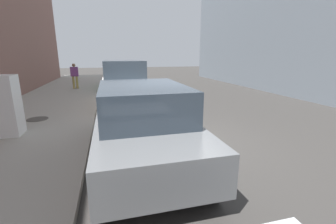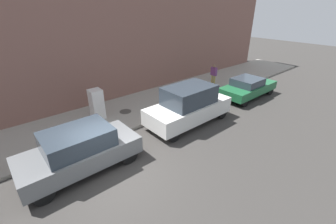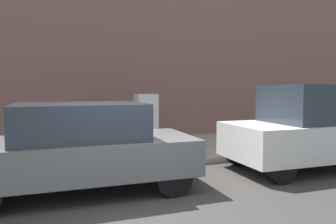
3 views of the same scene
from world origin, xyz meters
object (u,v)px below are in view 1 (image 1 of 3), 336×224
(parked_suv_gray, at_px, (143,123))
(discarded_refrigerator, at_px, (6,106))
(pedestrian_walking_far, at_px, (75,74))
(parked_sedan_green, at_px, (119,78))
(parked_van_white, at_px, (124,84))

(parked_suv_gray, bearing_deg, discarded_refrigerator, 146.52)
(pedestrian_walking_far, bearing_deg, discarded_refrigerator, -118.96)
(parked_suv_gray, height_order, parked_sedan_green, parked_suv_gray)
(discarded_refrigerator, distance_m, pedestrian_walking_far, 9.31)
(pedestrian_walking_far, xyz_separation_m, parked_sedan_green, (2.88, 0.22, -0.37))
(discarded_refrigerator, distance_m, parked_van_white, 5.05)
(parked_sedan_green, bearing_deg, parked_suv_gray, -90.00)
(parked_suv_gray, relative_size, parked_sedan_green, 0.99)
(discarded_refrigerator, height_order, pedestrian_walking_far, discarded_refrigerator)
(parked_sedan_green, bearing_deg, pedestrian_walking_far, -175.59)
(discarded_refrigerator, xyz_separation_m, parked_sedan_green, (3.49, 9.51, -0.26))
(pedestrian_walking_far, height_order, parked_sedan_green, pedestrian_walking_far)
(pedestrian_walking_far, bearing_deg, parked_sedan_green, -20.82)
(pedestrian_walking_far, relative_size, parked_van_white, 0.34)
(pedestrian_walking_far, relative_size, parked_sedan_green, 0.37)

